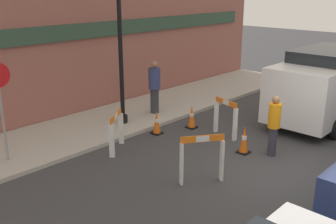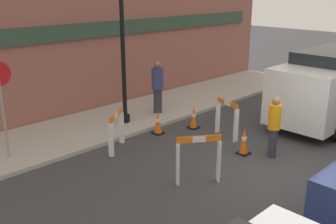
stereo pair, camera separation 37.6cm
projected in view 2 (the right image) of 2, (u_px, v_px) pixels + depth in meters
The scene contains 13 objects.
ground_plane at pixel (291, 176), 9.12m from camera, with size 60.00×60.00×0.00m, color #38383A.
sidewalk_slab at pixel (129, 116), 13.10m from camera, with size 18.00×2.82×0.11m.
storefront_facade at pixel (99, 31), 13.28m from camera, with size 18.00×0.22×5.50m.
stop_sign at pixel (1, 95), 9.34m from camera, with size 0.60×0.09×2.43m.
barricade_0 at pixel (116, 129), 10.41m from camera, with size 0.88×0.67×1.04m.
barricade_1 at pixel (199, 157), 8.60m from camera, with size 0.88×0.68×1.12m.
barricade_2 at pixel (227, 117), 11.28m from camera, with size 0.35×0.90×1.10m.
traffic_cone_0 at pixel (194, 117), 12.05m from camera, with size 0.30×0.30×0.75m.
traffic_cone_1 at pixel (158, 122), 11.61m from camera, with size 0.30×0.30×0.73m.
traffic_cone_2 at pixel (244, 141), 10.18m from camera, with size 0.30×0.30×0.75m.
person_worker at pixel (274, 125), 9.86m from camera, with size 0.43×0.43×1.60m.
person_pedestrian at pixel (158, 86), 13.03m from camera, with size 0.47×0.47×1.76m.
work_van at pixel (334, 83), 12.50m from camera, with size 5.27×2.11×2.30m.
Camera 2 is at (-7.81, -3.84, 4.21)m, focal length 42.00 mm.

